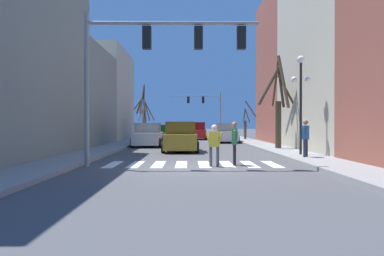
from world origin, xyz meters
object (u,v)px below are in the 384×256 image
Objects in this scene: street_lamp_right_corner at (301,85)px; street_tree_left_near at (247,123)px; traffic_signal_far at (206,105)px; car_parked_left_mid at (180,131)px; car_parked_right_far at (196,131)px; street_tree_left_far at (278,105)px; pedestrian_crossing_street at (234,139)px; street_tree_left_mid at (145,119)px; car_driving_away_lane at (226,134)px; car_parked_left_near at (158,133)px; pedestrian_near_right_corner at (214,142)px; car_parked_right_mid at (148,136)px; pedestrian_on_right_sidewalk at (306,135)px; street_tree_right_far at (143,114)px; traffic_signal_near at (152,52)px; car_parked_left_far at (181,138)px.

street_lamp_right_corner reaches higher than street_tree_left_near.
car_parked_left_mid is at bearing -134.37° from traffic_signal_far.
car_parked_right_far is 1.10× the size of street_tree_left_near.
car_parked_right_far is at bearing 101.80° from street_lamp_right_corner.
street_tree_left_near is (6.81, -7.86, 0.88)m from car_parked_left_mid.
street_lamp_right_corner is at bearing -91.14° from street_tree_left_far.
pedestrian_crossing_street is at bearing 5.31° from car_parked_left_mid.
car_parked_left_mid is 30.36m from pedestrian_crossing_street.
street_tree_left_mid is 12.90m from street_tree_left_near.
traffic_signal_far is 1.53× the size of car_driving_away_lane.
street_tree_left_near reaches higher than car_parked_right_far.
car_parked_left_near is 8.88m from street_tree_left_near.
traffic_signal_far is 3.81× the size of pedestrian_crossing_street.
street_tree_left_near is (4.00, 22.36, 0.72)m from pedestrian_crossing_street.
street_tree_left_far is (4.50, 8.66, 1.86)m from pedestrian_near_right_corner.
street_tree_left_mid is (-2.14, 8.46, 1.52)m from car_parked_left_near.
traffic_signal_far is at bearing 3.76° from car_driving_away_lane.
pedestrian_on_right_sidewalk is (8.05, -10.25, 0.33)m from car_parked_right_mid.
pedestrian_on_right_sidewalk is at bearing -173.21° from car_driving_away_lane.
car_parked_right_far is 24.95m from pedestrian_crossing_street.
car_parked_left_near is at bearing 137.33° from car_parked_right_far.
car_parked_right_mid is at bearing 132.93° from street_lamp_right_corner.
pedestrian_crossing_street is 0.27× the size of street_tree_right_far.
car_parked_left_mid reaches higher than pedestrian_on_right_sidewalk.
car_driving_away_lane is 14.14m from street_tree_left_mid.
pedestrian_crossing_street is at bearing -90.75° from traffic_signal_far.
street_tree_left_near reaches higher than car_driving_away_lane.
traffic_signal_near reaches higher than car_parked_right_mid.
pedestrian_on_right_sidewalk is 0.43× the size of street_tree_left_near.
car_parked_left_near is 2.64× the size of pedestrian_crossing_street.
car_parked_left_far is 5.41m from car_parked_right_mid.
car_parked_right_far is 0.75× the size of street_tree_left_far.
car_driving_away_lane is at bearing 98.19° from street_lamp_right_corner.
street_tree_right_far is (-10.94, 22.52, 0.06)m from street_tree_left_far.
pedestrian_on_right_sidewalk reaches higher than car_parked_left_far.
street_tree_right_far reaches higher than pedestrian_crossing_street.
car_parked_left_mid is 18.17m from car_parked_right_mid.
street_lamp_right_corner is at bearing 55.46° from pedestrian_near_right_corner.
traffic_signal_near is at bearing 145.89° from pedestrian_on_right_sidewalk.
street_tree_right_far reaches higher than car_parked_left_mid.
car_parked_left_far is at bearing 81.20° from pedestrian_on_right_sidewalk.
car_parked_left_mid is at bearing 47.49° from pedestrian_on_right_sidewalk.
car_driving_away_lane is 0.97× the size of street_tree_left_mid.
traffic_signal_far is at bearing 5.07° from pedestrian_crossing_street.
traffic_signal_near is 1.16× the size of street_tree_left_far.
car_parked_right_far is at bearing 7.99° from pedestrian_crossing_street.
traffic_signal_far is at bearing 20.62° from street_tree_right_far.
car_parked_left_far is 1.01× the size of car_driving_away_lane.
street_tree_left_far is (4.62, -16.81, 1.95)m from car_parked_right_far.
pedestrian_on_right_sidewalk is (2.94, -31.64, -3.00)m from traffic_signal_far.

